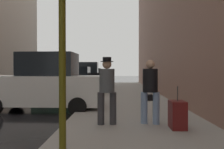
# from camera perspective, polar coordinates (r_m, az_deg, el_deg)

# --- Properties ---
(sidewalk) EXTENTS (4.00, 40.00, 0.15)m
(sidewalk) POSITION_cam_1_polar(r_m,az_deg,el_deg) (9.46, 4.58, -8.19)
(sidewalk) COLOR gray
(sidewalk) RESTS_ON ground_plane
(parked_white_van) EXTENTS (4.65, 2.17, 2.25)m
(parked_white_van) POSITION_cam_1_polar(r_m,az_deg,el_deg) (9.98, -15.10, -2.21)
(parked_white_van) COLOR silver
(parked_white_van) RESTS_ON ground_plane
(parked_dark_green_sedan) EXTENTS (4.20, 2.07, 1.79)m
(parked_dark_green_sedan) POSITION_cam_1_polar(r_m,az_deg,el_deg) (15.35, -9.35, -1.77)
(parked_dark_green_sedan) COLOR #193828
(parked_dark_green_sedan) RESTS_ON ground_plane
(parked_black_suv) EXTENTS (4.61, 2.09, 2.25)m
(parked_black_suv) POSITION_cam_1_polar(r_m,az_deg,el_deg) (21.09, -6.48, -0.52)
(parked_black_suv) COLOR black
(parked_black_suv) RESTS_ON ground_plane
(parked_silver_sedan) EXTENTS (4.23, 2.11, 1.79)m
(parked_silver_sedan) POSITION_cam_1_polar(r_m,az_deg,el_deg) (26.52, -4.92, -0.61)
(parked_silver_sedan) COLOR #B7BABF
(parked_silver_sedan) RESTS_ON ground_plane
(fire_hydrant) EXTENTS (0.42, 0.22, 0.70)m
(fire_hydrant) POSITION_cam_1_polar(r_m,az_deg,el_deg) (17.19, -2.17, -2.64)
(fire_hydrant) COLOR red
(fire_hydrant) RESTS_ON sidewalk
(traffic_light) EXTENTS (0.32, 0.32, 3.60)m
(traffic_light) POSITION_cam_1_polar(r_m,az_deg,el_deg) (4.51, -11.31, 16.08)
(traffic_light) COLOR #514C0F
(traffic_light) RESTS_ON sidewalk
(pedestrian_in_jeans) EXTENTS (0.53, 0.48, 1.71)m
(pedestrian_in_jeans) POSITION_cam_1_polar(r_m,az_deg,el_deg) (6.74, 8.72, -3.10)
(pedestrian_in_jeans) COLOR #728CB2
(pedestrian_in_jeans) RESTS_ON sidewalk
(pedestrian_with_beanie) EXTENTS (0.52, 0.45, 1.78)m
(pedestrian_with_beanie) POSITION_cam_1_polar(r_m,az_deg,el_deg) (6.58, -1.16, -2.91)
(pedestrian_with_beanie) COLOR #333338
(pedestrian_with_beanie) RESTS_ON sidewalk
(rolling_suitcase) EXTENTS (0.36, 0.56, 1.04)m
(rolling_suitcase) POSITION_cam_1_polar(r_m,az_deg,el_deg) (6.40, 14.73, -8.87)
(rolling_suitcase) COLOR #591414
(rolling_suitcase) RESTS_ON sidewalk
(duffel_bag) EXTENTS (0.32, 0.44, 0.28)m
(duffel_bag) POSITION_cam_1_polar(r_m,az_deg,el_deg) (12.06, 8.41, -5.18)
(duffel_bag) COLOR black
(duffel_bag) RESTS_ON sidewalk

